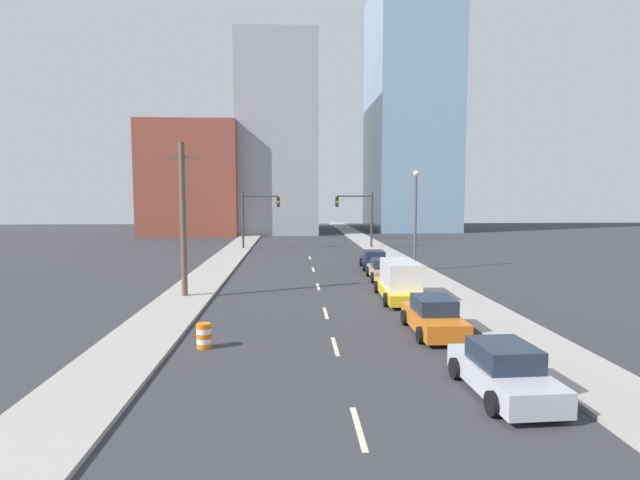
{
  "coord_description": "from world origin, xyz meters",
  "views": [
    {
      "loc": [
        -1.62,
        -4.78,
        5.73
      ],
      "look_at": [
        0.62,
        35.38,
        2.2
      ],
      "focal_mm": 28.0,
      "sensor_mm": 36.0,
      "label": 1
    }
  ],
  "objects_px": {
    "box_truck_yellow": "(400,281)",
    "sedan_tan": "(384,270)",
    "sedan_silver": "(503,371)",
    "traffic_signal_left": "(254,213)",
    "street_lamp": "(416,213)",
    "sedan_orange": "(433,317)",
    "sedan_navy": "(374,260)",
    "utility_pole_left_mid": "(183,219)",
    "traffic_barrel": "(204,336)",
    "traffic_signal_right": "(361,212)"
  },
  "relations": [
    {
      "from": "box_truck_yellow",
      "to": "sedan_tan",
      "type": "bearing_deg",
      "value": 88.86
    },
    {
      "from": "utility_pole_left_mid",
      "to": "sedan_tan",
      "type": "distance_m",
      "value": 14.16
    },
    {
      "from": "utility_pole_left_mid",
      "to": "sedan_tan",
      "type": "relative_size",
      "value": 1.94
    },
    {
      "from": "sedan_orange",
      "to": "sedan_navy",
      "type": "height_order",
      "value": "sedan_orange"
    },
    {
      "from": "street_lamp",
      "to": "box_truck_yellow",
      "type": "height_order",
      "value": "street_lamp"
    },
    {
      "from": "sedan_navy",
      "to": "traffic_signal_right",
      "type": "bearing_deg",
      "value": 89.16
    },
    {
      "from": "traffic_barrel",
      "to": "sedan_silver",
      "type": "xyz_separation_m",
      "value": [
        9.43,
        -4.97,
        0.21
      ]
    },
    {
      "from": "sedan_tan",
      "to": "sedan_navy",
      "type": "xyz_separation_m",
      "value": [
        0.18,
        5.19,
        -0.0
      ]
    },
    {
      "from": "sedan_orange",
      "to": "traffic_signal_left",
      "type": "bearing_deg",
      "value": 106.85
    },
    {
      "from": "traffic_signal_right",
      "to": "traffic_barrel",
      "type": "height_order",
      "value": "traffic_signal_right"
    },
    {
      "from": "traffic_signal_left",
      "to": "utility_pole_left_mid",
      "type": "relative_size",
      "value": 0.71
    },
    {
      "from": "sedan_silver",
      "to": "sedan_navy",
      "type": "height_order",
      "value": "sedan_silver"
    },
    {
      "from": "sedan_tan",
      "to": "sedan_navy",
      "type": "distance_m",
      "value": 5.2
    },
    {
      "from": "utility_pole_left_mid",
      "to": "traffic_barrel",
      "type": "xyz_separation_m",
      "value": [
        2.72,
        -9.46,
        -3.99
      ]
    },
    {
      "from": "sedan_silver",
      "to": "sedan_orange",
      "type": "xyz_separation_m",
      "value": [
        -0.19,
        6.51,
        0.02
      ]
    },
    {
      "from": "traffic_signal_left",
      "to": "traffic_signal_right",
      "type": "xyz_separation_m",
      "value": [
        11.71,
        0.0,
        0.0
      ]
    },
    {
      "from": "sedan_orange",
      "to": "sedan_tan",
      "type": "distance_m",
      "value": 13.64
    },
    {
      "from": "sedan_navy",
      "to": "box_truck_yellow",
      "type": "bearing_deg",
      "value": -89.53
    },
    {
      "from": "sedan_silver",
      "to": "sedan_tan",
      "type": "relative_size",
      "value": 0.99
    },
    {
      "from": "traffic_signal_right",
      "to": "sedan_navy",
      "type": "relative_size",
      "value": 1.28
    },
    {
      "from": "box_truck_yellow",
      "to": "sedan_tan",
      "type": "xyz_separation_m",
      "value": [
        0.38,
        6.81,
        -0.37
      ]
    },
    {
      "from": "sedan_silver",
      "to": "traffic_signal_left",
      "type": "bearing_deg",
      "value": 101.97
    },
    {
      "from": "traffic_signal_left",
      "to": "traffic_signal_right",
      "type": "height_order",
      "value": "same"
    },
    {
      "from": "traffic_barrel",
      "to": "sedan_navy",
      "type": "relative_size",
      "value": 0.2
    },
    {
      "from": "traffic_barrel",
      "to": "sedan_orange",
      "type": "distance_m",
      "value": 9.37
    },
    {
      "from": "traffic_signal_right",
      "to": "street_lamp",
      "type": "xyz_separation_m",
      "value": [
        1.88,
        -16.55,
        0.52
      ]
    },
    {
      "from": "utility_pole_left_mid",
      "to": "sedan_navy",
      "type": "relative_size",
      "value": 1.81
    },
    {
      "from": "sedan_orange",
      "to": "box_truck_yellow",
      "type": "distance_m",
      "value": 6.83
    },
    {
      "from": "traffic_signal_right",
      "to": "sedan_tan",
      "type": "xyz_separation_m",
      "value": [
        -1.23,
        -20.38,
        -3.32
      ]
    },
    {
      "from": "street_lamp",
      "to": "sedan_silver",
      "type": "height_order",
      "value": "street_lamp"
    },
    {
      "from": "traffic_barrel",
      "to": "box_truck_yellow",
      "type": "bearing_deg",
      "value": 41.99
    },
    {
      "from": "traffic_signal_left",
      "to": "sedan_tan",
      "type": "height_order",
      "value": "traffic_signal_left"
    },
    {
      "from": "traffic_barrel",
      "to": "sedan_orange",
      "type": "height_order",
      "value": "sedan_orange"
    },
    {
      "from": "street_lamp",
      "to": "sedan_silver",
      "type": "distance_m",
      "value": 24.49
    },
    {
      "from": "traffic_barrel",
      "to": "box_truck_yellow",
      "type": "relative_size",
      "value": 0.16
    },
    {
      "from": "utility_pole_left_mid",
      "to": "street_lamp",
      "type": "relative_size",
      "value": 1.13
    },
    {
      "from": "traffic_signal_left",
      "to": "sedan_tan",
      "type": "relative_size",
      "value": 1.37
    },
    {
      "from": "sedan_orange",
      "to": "sedan_navy",
      "type": "bearing_deg",
      "value": 88.54
    },
    {
      "from": "traffic_signal_left",
      "to": "box_truck_yellow",
      "type": "height_order",
      "value": "traffic_signal_left"
    },
    {
      "from": "traffic_signal_left",
      "to": "traffic_barrel",
      "type": "xyz_separation_m",
      "value": [
        0.82,
        -35.55,
        -3.5
      ]
    },
    {
      "from": "traffic_signal_right",
      "to": "utility_pole_left_mid",
      "type": "distance_m",
      "value": 29.43
    },
    {
      "from": "traffic_barrel",
      "to": "utility_pole_left_mid",
      "type": "bearing_deg",
      "value": 106.04
    },
    {
      "from": "box_truck_yellow",
      "to": "sedan_navy",
      "type": "relative_size",
      "value": 1.27
    },
    {
      "from": "sedan_silver",
      "to": "sedan_orange",
      "type": "distance_m",
      "value": 6.51
    },
    {
      "from": "sedan_orange",
      "to": "street_lamp",
      "type": "bearing_deg",
      "value": 78.94
    },
    {
      "from": "utility_pole_left_mid",
      "to": "street_lamp",
      "type": "bearing_deg",
      "value": 31.61
    },
    {
      "from": "utility_pole_left_mid",
      "to": "box_truck_yellow",
      "type": "relative_size",
      "value": 1.43
    },
    {
      "from": "traffic_signal_right",
      "to": "sedan_navy",
      "type": "xyz_separation_m",
      "value": [
        -1.05,
        -15.18,
        -3.32
      ]
    },
    {
      "from": "box_truck_yellow",
      "to": "utility_pole_left_mid",
      "type": "bearing_deg",
      "value": 176.78
    },
    {
      "from": "box_truck_yellow",
      "to": "sedan_navy",
      "type": "xyz_separation_m",
      "value": [
        0.55,
        12.0,
        -0.37
      ]
    }
  ]
}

